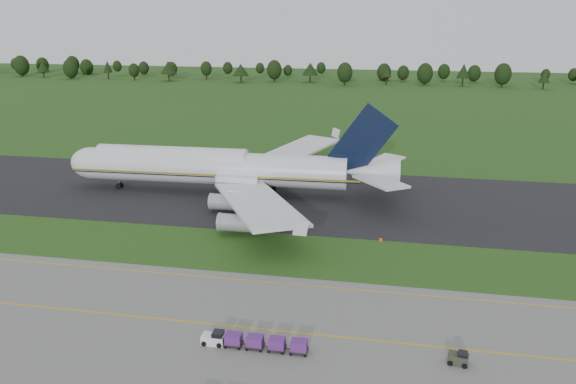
% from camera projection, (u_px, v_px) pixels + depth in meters
% --- Properties ---
extents(ground, '(600.00, 600.00, 0.00)m').
position_uv_depth(ground, '(291.00, 254.00, 86.83)').
color(ground, '#214715').
rests_on(ground, ground).
extents(taxiway, '(300.00, 40.00, 0.08)m').
position_uv_depth(taxiway, '(316.00, 198.00, 113.04)').
color(taxiway, black).
rests_on(taxiway, ground).
extents(apron_markings, '(300.00, 30.20, 0.01)m').
position_uv_depth(apron_markings, '(247.00, 353.00, 61.55)').
color(apron_markings, '#CC9E0C').
rests_on(apron_markings, apron).
extents(tree_line, '(530.83, 22.65, 11.79)m').
position_uv_depth(tree_line, '(341.00, 71.00, 292.88)').
color(tree_line, black).
rests_on(tree_line, ground).
extents(aircraft, '(69.06, 67.62, 19.48)m').
position_uv_depth(aircraft, '(221.00, 167.00, 114.32)').
color(aircraft, silver).
rests_on(aircraft, ground).
extents(baggage_train, '(12.07, 1.54, 1.48)m').
position_uv_depth(baggage_train, '(253.00, 342.00, 62.22)').
color(baggage_train, silver).
rests_on(baggage_train, apron).
extents(utility_cart, '(2.28, 1.59, 1.15)m').
position_uv_depth(utility_cart, '(458.00, 359.00, 59.45)').
color(utility_cart, '#2C3323').
rests_on(utility_cart, apron).
extents(edge_markers, '(13.63, 0.30, 0.60)m').
position_uv_depth(edge_markers, '(340.00, 237.00, 92.56)').
color(edge_markers, '#DF6207').
rests_on(edge_markers, ground).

